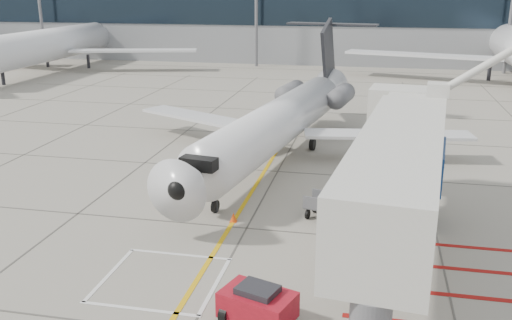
# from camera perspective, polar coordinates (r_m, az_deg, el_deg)

# --- Properties ---
(ground_plane) EXTENTS (260.00, 260.00, 0.00)m
(ground_plane) POSITION_cam_1_polar(r_m,az_deg,el_deg) (21.42, -3.35, -11.10)
(ground_plane) COLOR gray
(ground_plane) RESTS_ON ground
(regional_jet) EXTENTS (27.07, 31.96, 7.51)m
(regional_jet) POSITION_cam_1_polar(r_m,az_deg,el_deg) (31.51, 0.97, 5.50)
(regional_jet) COLOR silver
(regional_jet) RESTS_ON ground_plane
(jet_bridge) EXTENTS (10.64, 19.01, 7.25)m
(jet_bridge) POSITION_cam_1_polar(r_m,az_deg,el_deg) (19.91, 13.97, -2.44)
(jet_bridge) COLOR silver
(jet_bridge) RESTS_ON ground_plane
(pushback_tug) EXTENTS (2.56, 2.04, 1.30)m
(pushback_tug) POSITION_cam_1_polar(r_m,az_deg,el_deg) (18.25, 0.17, -14.14)
(pushback_tug) COLOR #A30F1E
(pushback_tug) RESTS_ON ground_plane
(baggage_cart) EXTENTS (2.07, 1.62, 1.15)m
(baggage_cart) POSITION_cam_1_polar(r_m,az_deg,el_deg) (25.90, 7.05, -4.62)
(baggage_cart) COLOR #535458
(baggage_cart) RESTS_ON ground_plane
(ground_power_unit) EXTENTS (2.82, 2.15, 1.98)m
(ground_power_unit) POSITION_cam_1_polar(r_m,az_deg,el_deg) (25.11, 13.81, -4.71)
(ground_power_unit) COLOR beige
(ground_power_unit) RESTS_ON ground_plane
(cone_nose) EXTENTS (0.33, 0.33, 0.45)m
(cone_nose) POSITION_cam_1_polar(r_m,az_deg,el_deg) (27.04, -8.87, -4.54)
(cone_nose) COLOR #FF5C0D
(cone_nose) RESTS_ON ground_plane
(cone_side) EXTENTS (0.31, 0.31, 0.44)m
(cone_side) POSITION_cam_1_polar(r_m,az_deg,el_deg) (25.49, -2.27, -5.74)
(cone_side) COLOR #E3450B
(cone_side) RESTS_ON ground_plane
(terminal_building) EXTENTS (180.00, 28.00, 14.00)m
(terminal_building) POSITION_cam_1_polar(r_m,az_deg,el_deg) (88.37, 15.52, 14.56)
(terminal_building) COLOR gray
(terminal_building) RESTS_ON ground_plane
(terminal_glass_band) EXTENTS (180.00, 0.10, 6.00)m
(terminal_glass_band) POSITION_cam_1_polar(r_m,az_deg,el_deg) (74.32, 16.18, 14.90)
(terminal_glass_band) COLOR black
(terminal_glass_band) RESTS_ON ground_plane
(bg_aircraft_b) EXTENTS (34.00, 37.78, 11.33)m
(bg_aircraft_b) POSITION_cam_1_polar(r_m,az_deg,el_deg) (74.80, -19.39, 12.83)
(bg_aircraft_b) COLOR silver
(bg_aircraft_b) RESTS_ON ground_plane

